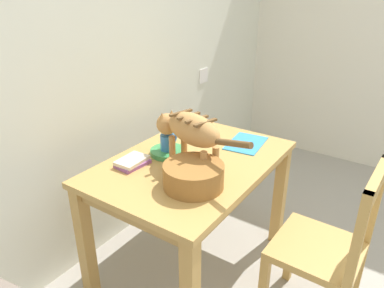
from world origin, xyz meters
The scene contains 9 objects.
wall_rear centered at (0.00, 1.97, 1.25)m, with size 4.91×0.11×2.50m.
dining_table centered at (0.04, 1.30, 0.66)m, with size 1.16×0.80×0.76m.
cat centered at (-0.03, 1.27, 0.97)m, with size 0.24×0.66×0.31m.
saucer_bowl centered at (0.02, 1.46, 0.77)m, with size 0.21×0.21×0.03m, color #3F9C52.
coffee_mug centered at (0.03, 1.46, 0.83)m, with size 0.13×0.09×0.09m.
magazine centered at (0.42, 1.15, 0.76)m, with size 0.30×0.20×0.01m, color #3592D0.
book_stack centered at (-0.20, 1.53, 0.77)m, with size 0.19×0.14×0.04m.
wicker_basket centered at (-0.19, 1.13, 0.82)m, with size 0.30×0.30×0.12m.
wooden_chair_near centered at (0.07, 0.51, 0.47)m, with size 0.43×0.43×0.95m.
Camera 1 is at (-1.48, 0.26, 1.69)m, focal length 34.02 mm.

